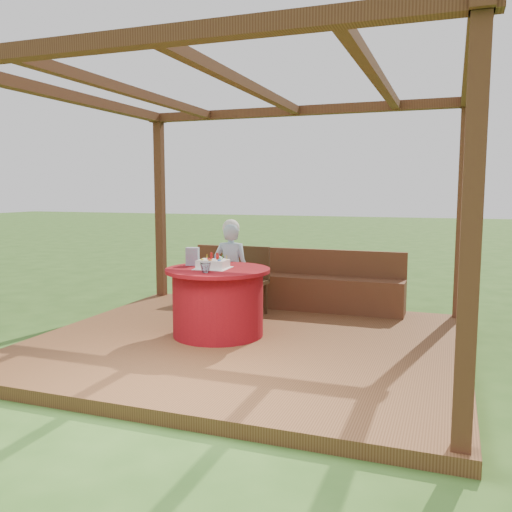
{
  "coord_description": "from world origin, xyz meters",
  "views": [
    {
      "loc": [
        2.02,
        -5.32,
        1.72
      ],
      "look_at": [
        0.0,
        0.25,
        1.0
      ],
      "focal_mm": 38.0,
      "sensor_mm": 36.0,
      "label": 1
    }
  ],
  "objects_px": {
    "birthday_cake": "(213,264)",
    "drinking_glass": "(205,268)",
    "bench": "(292,288)",
    "chair": "(251,277)",
    "gift_bag": "(193,256)",
    "table": "(218,301)",
    "elderly_woman": "(231,269)"
  },
  "relations": [
    {
      "from": "elderly_woman",
      "to": "drinking_glass",
      "type": "height_order",
      "value": "elderly_woman"
    },
    {
      "from": "table",
      "to": "chair",
      "type": "xyz_separation_m",
      "value": [
        -0.02,
        1.08,
        0.1
      ]
    },
    {
      "from": "elderly_woman",
      "to": "birthday_cake",
      "type": "xyz_separation_m",
      "value": [
        0.1,
        -0.76,
        0.17
      ]
    },
    {
      "from": "bench",
      "to": "table",
      "type": "relative_size",
      "value": 2.61
    },
    {
      "from": "bench",
      "to": "chair",
      "type": "height_order",
      "value": "chair"
    },
    {
      "from": "birthday_cake",
      "to": "elderly_woman",
      "type": "bearing_deg",
      "value": 97.42
    },
    {
      "from": "birthday_cake",
      "to": "gift_bag",
      "type": "bearing_deg",
      "value": 154.65
    },
    {
      "from": "table",
      "to": "drinking_glass",
      "type": "distance_m",
      "value": 0.53
    },
    {
      "from": "bench",
      "to": "drinking_glass",
      "type": "distance_m",
      "value": 2.09
    },
    {
      "from": "table",
      "to": "gift_bag",
      "type": "height_order",
      "value": "gift_bag"
    },
    {
      "from": "table",
      "to": "gift_bag",
      "type": "relative_size",
      "value": 5.63
    },
    {
      "from": "chair",
      "to": "birthday_cake",
      "type": "height_order",
      "value": "birthday_cake"
    },
    {
      "from": "bench",
      "to": "gift_bag",
      "type": "xyz_separation_m",
      "value": [
        -0.75,
        -1.53,
        0.59
      ]
    },
    {
      "from": "elderly_woman",
      "to": "table",
      "type": "bearing_deg",
      "value": -78.68
    },
    {
      "from": "chair",
      "to": "birthday_cake",
      "type": "xyz_separation_m",
      "value": [
        -0.03,
        -1.1,
        0.32
      ]
    },
    {
      "from": "bench",
      "to": "table",
      "type": "xyz_separation_m",
      "value": [
        -0.38,
        -1.66,
        0.12
      ]
    },
    {
      "from": "bench",
      "to": "drinking_glass",
      "type": "height_order",
      "value": "drinking_glass"
    },
    {
      "from": "birthday_cake",
      "to": "gift_bag",
      "type": "relative_size",
      "value": 1.86
    },
    {
      "from": "bench",
      "to": "table",
      "type": "distance_m",
      "value": 1.71
    },
    {
      "from": "chair",
      "to": "drinking_glass",
      "type": "height_order",
      "value": "chair"
    },
    {
      "from": "chair",
      "to": "gift_bag",
      "type": "distance_m",
      "value": 1.08
    },
    {
      "from": "birthday_cake",
      "to": "gift_bag",
      "type": "height_order",
      "value": "gift_bag"
    },
    {
      "from": "chair",
      "to": "elderly_woman",
      "type": "height_order",
      "value": "elderly_woman"
    },
    {
      "from": "birthday_cake",
      "to": "gift_bag",
      "type": "distance_m",
      "value": 0.36
    },
    {
      "from": "chair",
      "to": "gift_bag",
      "type": "xyz_separation_m",
      "value": [
        -0.35,
        -0.95,
        0.37
      ]
    },
    {
      "from": "table",
      "to": "gift_bag",
      "type": "xyz_separation_m",
      "value": [
        -0.37,
        0.13,
        0.47
      ]
    },
    {
      "from": "birthday_cake",
      "to": "chair",
      "type": "bearing_deg",
      "value": 88.46
    },
    {
      "from": "elderly_woman",
      "to": "chair",
      "type": "bearing_deg",
      "value": 69.68
    },
    {
      "from": "birthday_cake",
      "to": "drinking_glass",
      "type": "distance_m",
      "value": 0.31
    },
    {
      "from": "bench",
      "to": "elderly_woman",
      "type": "relative_size",
      "value": 2.4
    },
    {
      "from": "chair",
      "to": "elderly_woman",
      "type": "relative_size",
      "value": 0.7
    },
    {
      "from": "gift_bag",
      "to": "chair",
      "type": "bearing_deg",
      "value": 56.2
    }
  ]
}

